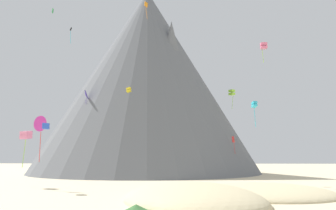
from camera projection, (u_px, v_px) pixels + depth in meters
dune_foreground_left at (261, 194)px, 39.91m from camera, size 23.67×23.43×2.55m
dune_foreground_right at (192, 202)px, 33.20m from camera, size 19.16×22.57×3.88m
bush_scatter_east at (175, 187)px, 45.42m from camera, size 1.76×1.76×0.69m
bush_low_patch at (138, 196)px, 35.85m from camera, size 3.09×3.09×0.63m
bush_far_right at (136, 209)px, 26.58m from camera, size 3.73×3.73×0.69m
bush_far_left at (236, 190)px, 42.10m from camera, size 2.67×2.67×0.67m
rock_massif at (148, 83)px, 97.34m from camera, size 68.53×68.53×55.28m
kite_indigo_mid at (86, 95)px, 79.86m from camera, size 1.28×2.52×6.49m
kite_white_mid at (115, 73)px, 84.18m from camera, size 1.83×1.85×5.37m
kite_pink_low at (26, 135)px, 51.54m from camera, size 1.65×1.70×5.71m
kite_rainbow_high at (264, 46)px, 71.35m from camera, size 1.29×1.35×4.57m
kite_cyan_low at (254, 105)px, 54.61m from camera, size 1.01×1.05×4.28m
kite_green_high at (53, 11)px, 68.25m from camera, size 0.35×0.97×1.07m
kite_yellow_mid at (129, 90)px, 70.38m from camera, size 1.04×0.97×1.18m
kite_red_low at (234, 142)px, 76.51m from camera, size 0.82×0.53×4.63m
kite_lime_mid at (232, 93)px, 85.78m from camera, size 1.76×1.75×5.13m
kite_black_high at (71, 32)px, 75.55m from camera, size 0.38×0.75×3.88m
kite_blue_low at (46, 126)px, 44.88m from camera, size 1.11×1.09×0.85m
kite_orange_high at (146, 6)px, 75.50m from camera, size 0.74×0.92×4.27m
kite_magenta_low at (41, 124)px, 48.00m from camera, size 2.26×0.82×6.64m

